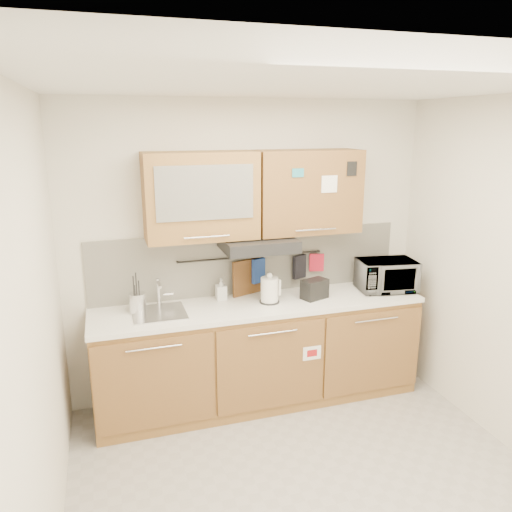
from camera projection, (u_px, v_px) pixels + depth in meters
floor at (314, 489)px, 3.37m from camera, size 3.20×3.20×0.00m
ceiling at (328, 84)px, 2.70m from camera, size 3.20×3.20×0.00m
wall_back at (250, 251)px, 4.42m from camera, size 3.20×0.00×3.20m
wall_left at (36, 342)px, 2.57m from camera, size 0.00×3.00×3.00m
base_cabinet at (260, 358)px, 4.36m from camera, size 2.80×0.64×0.88m
countertop at (260, 305)px, 4.23m from camera, size 2.82×0.62×0.04m
backsplash at (250, 262)px, 4.43m from camera, size 2.80×0.02×0.56m
upper_cabinets at (255, 194)px, 4.12m from camera, size 1.82×0.37×0.70m
range_hood at (258, 244)px, 4.16m from camera, size 0.60×0.46×0.10m
sink at (159, 312)px, 4.00m from camera, size 0.42×0.40×0.26m
utensil_rail at (251, 257)px, 4.38m from camera, size 1.30×0.02×0.02m
utensil_crock at (138, 303)px, 3.99m from camera, size 0.14×0.14×0.33m
kettle at (270, 291)px, 4.22m from camera, size 0.19×0.17×0.26m
toaster at (315, 289)px, 4.32m from camera, size 0.26×0.20×0.17m
microwave at (386, 275)px, 4.52m from camera, size 0.55×0.41×0.28m
soap_bottle at (221, 289)px, 4.28m from camera, size 0.09×0.09×0.19m
cutting_board at (247, 280)px, 4.41m from camera, size 0.29×0.13×0.37m
oven_mitt at (258, 271)px, 4.42m from camera, size 0.13×0.08×0.22m
dark_pouch at (299, 267)px, 4.53m from camera, size 0.14×0.09×0.21m
pot_holder at (317, 262)px, 4.57m from camera, size 0.13×0.06×0.16m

